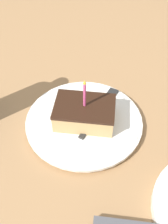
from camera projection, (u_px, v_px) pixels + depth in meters
ground_plane at (74, 123)px, 0.69m from camera, size 2.40×2.40×0.04m
plate at (84, 121)px, 0.65m from camera, size 0.29×0.29×0.02m
cake_slice at (85, 113)px, 0.62m from camera, size 0.10×0.14×0.13m
fork at (101, 108)px, 0.67m from camera, size 0.18×0.09×0.00m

